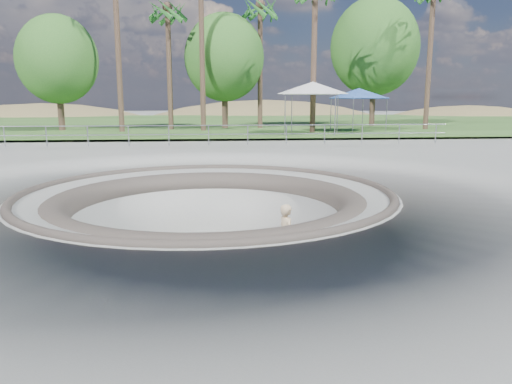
% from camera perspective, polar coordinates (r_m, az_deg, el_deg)
% --- Properties ---
extents(ground, '(180.00, 180.00, 0.00)m').
position_cam_1_polar(ground, '(13.81, -5.59, -0.04)').
color(ground, gray).
rests_on(ground, ground).
extents(skate_bowl, '(14.00, 14.00, 4.10)m').
position_cam_1_polar(skate_bowl, '(14.27, -5.45, -7.27)').
color(skate_bowl, gray).
rests_on(skate_bowl, ground).
extents(grass_strip, '(180.00, 36.00, 0.12)m').
position_cam_1_polar(grass_strip, '(47.62, -5.33, 7.91)').
color(grass_strip, '#315321').
rests_on(grass_strip, ground).
extents(distant_hills, '(103.20, 45.00, 28.60)m').
position_cam_1_polar(distant_hills, '(71.48, -2.16, 3.07)').
color(distant_hills, olive).
rests_on(distant_hills, ground).
extents(safety_railing, '(25.00, 0.06, 1.03)m').
position_cam_1_polar(safety_railing, '(25.64, -5.44, 6.52)').
color(safety_railing, gray).
rests_on(safety_railing, ground).
extents(skateboard, '(0.82, 0.33, 0.08)m').
position_cam_1_polar(skateboard, '(13.24, 3.49, -8.71)').
color(skateboard, brown).
rests_on(skateboard, ground).
extents(skater, '(0.56, 0.71, 1.70)m').
position_cam_1_polar(skater, '(12.98, 3.53, -5.09)').
color(skater, '#CDAF84').
rests_on(skater, skateboard).
extents(canopy_white, '(6.16, 6.16, 3.25)m').
position_cam_1_polar(canopy_white, '(32.22, 6.51, 11.71)').
color(canopy_white, gray).
rests_on(canopy_white, ground).
extents(canopy_blue, '(5.45, 5.45, 2.91)m').
position_cam_1_polar(canopy_blue, '(35.67, 11.68, 10.97)').
color(canopy_blue, gray).
rests_on(canopy_blue, ground).
extents(palm_b, '(2.60, 2.60, 9.35)m').
position_cam_1_polar(palm_b, '(37.26, -10.07, 19.34)').
color(palm_b, brown).
rests_on(palm_b, ground).
extents(palm_d, '(2.60, 2.60, 9.85)m').
position_cam_1_polar(palm_d, '(38.76, 0.49, 19.85)').
color(palm_d, brown).
rests_on(palm_d, ground).
extents(bushy_tree_left, '(5.52, 5.02, 7.97)m').
position_cam_1_polar(bushy_tree_left, '(37.97, -21.77, 13.87)').
color(bushy_tree_left, brown).
rests_on(bushy_tree_left, ground).
extents(bushy_tree_mid, '(5.90, 5.37, 8.51)m').
position_cam_1_polar(bushy_tree_mid, '(38.29, -3.64, 15.08)').
color(bushy_tree_mid, brown).
rests_on(bushy_tree_mid, ground).
extents(bushy_tree_right, '(7.07, 6.43, 10.20)m').
position_cam_1_polar(bushy_tree_right, '(42.42, 13.43, 15.82)').
color(bushy_tree_right, brown).
rests_on(bushy_tree_right, ground).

